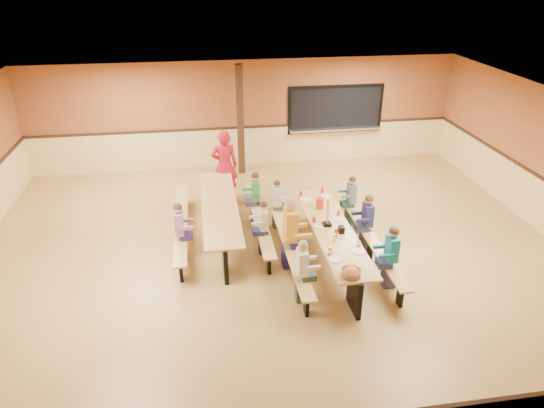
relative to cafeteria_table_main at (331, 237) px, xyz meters
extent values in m
plane|color=olive|center=(-1.10, 0.37, -0.53)|extent=(12.00, 12.00, 0.00)
cube|color=brown|center=(-1.10, 5.37, 0.97)|extent=(12.00, 0.04, 3.00)
cube|color=brown|center=(-1.10, -4.63, 0.97)|extent=(12.00, 0.04, 3.00)
cube|color=white|center=(-1.10, 0.37, 2.47)|extent=(12.00, 10.00, 0.04)
cube|color=black|center=(1.50, 5.34, 1.02)|extent=(2.60, 0.06, 1.20)
cube|color=silver|center=(1.50, 5.25, 0.45)|extent=(2.70, 0.28, 0.06)
cube|color=#311F10|center=(-1.30, 4.77, 0.97)|extent=(0.18, 0.18, 3.00)
cube|color=#B88C49|center=(0.00, 0.00, 0.19)|extent=(0.75, 3.60, 0.04)
cube|color=black|center=(0.00, -1.55, -0.18)|extent=(0.08, 0.60, 0.70)
cube|color=black|center=(0.00, 1.55, -0.18)|extent=(0.08, 0.60, 0.70)
cube|color=#B88C49|center=(-0.83, 0.00, -0.09)|extent=(0.26, 3.60, 0.04)
cube|color=black|center=(-0.83, 0.00, -0.32)|extent=(0.06, 0.18, 0.41)
cube|color=#B88C49|center=(0.83, 0.00, -0.09)|extent=(0.26, 3.60, 0.04)
cube|color=black|center=(0.83, 0.00, -0.32)|extent=(0.06, 0.18, 0.41)
cube|color=#B88C49|center=(-2.09, 1.32, 0.19)|extent=(0.75, 3.60, 0.04)
cube|color=black|center=(-2.09, -0.23, -0.18)|extent=(0.08, 0.60, 0.70)
cube|color=black|center=(-2.09, 2.87, -0.18)|extent=(0.08, 0.60, 0.70)
cube|color=#B88C49|center=(-2.91, 1.32, -0.09)|extent=(0.26, 3.60, 0.04)
cube|color=black|center=(-2.91, 1.32, -0.32)|extent=(0.06, 0.18, 0.41)
cube|color=#B88C49|center=(-1.26, 1.32, -0.09)|extent=(0.26, 3.60, 0.04)
cube|color=black|center=(-1.26, 1.32, -0.32)|extent=(0.06, 0.18, 0.41)
imported|color=#B01427|center=(-1.85, 3.16, 0.36)|extent=(0.65, 0.43, 1.77)
cylinder|color=red|center=(-0.03, 0.85, 0.32)|extent=(0.16, 0.16, 0.22)
cube|color=black|center=(0.13, -0.20, 0.28)|extent=(0.10, 0.14, 0.13)
cylinder|color=yellow|center=(-0.09, -0.52, 0.30)|extent=(0.06, 0.06, 0.17)
cylinder|color=#B2140F|center=(-0.02, -0.36, 0.30)|extent=(0.06, 0.06, 0.17)
cube|color=black|center=(-0.07, 0.11, 0.24)|extent=(0.16, 0.16, 0.06)
cube|color=#B88C49|center=(-0.07, 0.11, 0.52)|extent=(0.02, 0.09, 0.50)
camera|label=1|loc=(-2.38, -7.88, 4.81)|focal=32.00mm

